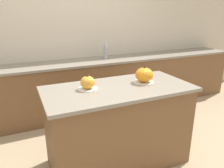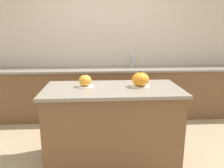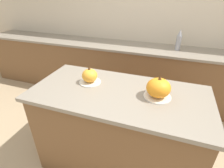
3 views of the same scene
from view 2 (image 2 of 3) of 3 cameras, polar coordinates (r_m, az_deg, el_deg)
The scene contains 7 objects.
ground_plane at distance 2.87m, azimuth 0.10°, elevation -19.07°, with size 12.00×12.00×0.00m, color tan.
wall_back at distance 4.17m, azimuth -1.54°, elevation 9.58°, with size 8.00×0.06×2.50m.
kitchen_island at distance 2.65m, azimuth 0.10°, elevation -10.62°, with size 1.57×0.76×0.92m.
back_counter at distance 3.98m, azimuth -1.28°, elevation -2.27°, with size 6.00×0.60×0.91m.
pumpkin_cake_left at distance 2.55m, azimuth -7.04°, elevation 0.78°, with size 0.21×0.21×0.17m.
pumpkin_cake_right at distance 2.55m, azimuth 7.44°, elevation 1.14°, with size 0.23×0.23×0.20m.
bottle_tall at distance 3.94m, azimuth 5.34°, elevation 6.33°, with size 0.07×0.07×0.30m.
Camera 2 is at (-0.16, -2.40, 1.56)m, focal length 35.00 mm.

